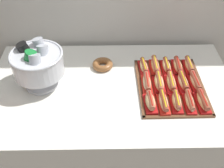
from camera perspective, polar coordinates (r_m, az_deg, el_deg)
ground_plane at (r=2.33m, az=-0.11°, el=-14.99°), size 10.00×10.00×0.00m
buffet_table at (r=2.00m, az=-0.12°, el=-8.50°), size 1.55×0.92×0.78m
serving_tray at (r=1.77m, az=11.90°, el=-0.45°), size 0.41×0.53×0.01m
hot_dog_0 at (r=1.60m, az=7.87°, el=-3.68°), size 0.07×0.16×0.06m
hot_dog_1 at (r=1.61m, az=10.51°, el=-3.63°), size 0.06×0.18×0.06m
hot_dog_2 at (r=1.63m, az=13.11°, el=-3.51°), size 0.07×0.16×0.06m
hot_dog_3 at (r=1.65m, az=15.63°, el=-3.47°), size 0.06×0.18×0.06m
hot_dog_4 at (r=1.67m, az=18.10°, el=-3.35°), size 0.07×0.17×0.06m
hot_dog_5 at (r=1.72m, az=7.16°, el=0.23°), size 0.06×0.18×0.06m
hot_dog_6 at (r=1.73m, az=9.62°, el=0.28°), size 0.07×0.18×0.06m
hot_dog_7 at (r=1.75m, az=12.04°, el=0.30°), size 0.07×0.18×0.06m
hot_dog_8 at (r=1.76m, az=14.41°, el=0.32°), size 0.07×0.18×0.06m
hot_dog_9 at (r=1.79m, az=16.73°, el=0.35°), size 0.07×0.18×0.06m
hot_dog_10 at (r=1.84m, az=6.54°, el=3.55°), size 0.07×0.16×0.06m
hot_dog_11 at (r=1.85m, az=8.86°, el=3.70°), size 0.06×0.18×0.07m
hot_dog_12 at (r=1.87m, az=11.11°, el=3.60°), size 0.06×0.16×0.06m
hot_dog_13 at (r=1.89m, az=13.34°, el=3.62°), size 0.07×0.17×0.06m
hot_dog_14 at (r=1.91m, az=15.54°, el=3.67°), size 0.06×0.16×0.06m
punch_bowl at (r=1.70m, az=-15.03°, el=4.18°), size 0.31×0.31×0.29m
donut at (r=1.87m, az=-1.94°, el=4.01°), size 0.14×0.14×0.04m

